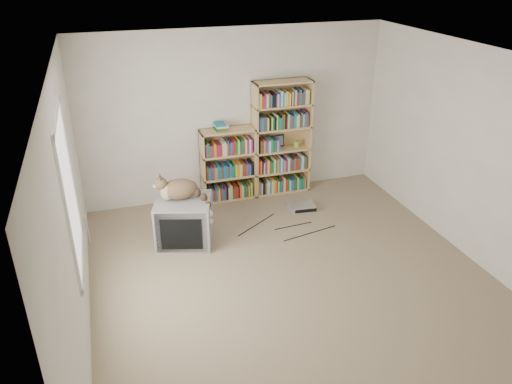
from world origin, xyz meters
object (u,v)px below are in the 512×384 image
object	(u,v)px
crt_tv	(184,221)
dvd_player	(301,207)
bookcase_tall	(281,141)
bookcase_short	(228,167)
cat	(184,192)

from	to	relation	value
crt_tv	dvd_player	world-z (taller)	crt_tv
bookcase_tall	dvd_player	bearing A→B (deg)	-84.17
bookcase_tall	bookcase_short	world-z (taller)	bookcase_tall
cat	bookcase_tall	bearing A→B (deg)	33.20
bookcase_short	dvd_player	size ratio (longest dim) A/B	2.93
cat	bookcase_tall	distance (m)	1.99
bookcase_tall	bookcase_short	bearing A→B (deg)	179.97
cat	bookcase_short	world-z (taller)	bookcase_short
crt_tv	bookcase_tall	world-z (taller)	bookcase_tall
dvd_player	cat	bearing A→B (deg)	-163.44
bookcase_tall	dvd_player	xyz separation A→B (m)	(0.07, -0.72, -0.79)
crt_tv	bookcase_tall	xyz separation A→B (m)	(1.70, 1.06, 0.53)
cat	dvd_player	distance (m)	1.90
bookcase_tall	bookcase_short	size ratio (longest dim) A/B	1.59
dvd_player	bookcase_tall	bearing A→B (deg)	101.78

